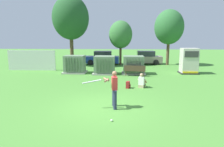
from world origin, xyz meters
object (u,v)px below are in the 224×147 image
generator_enclosure (189,61)px  parked_car_left_of_center (145,58)px  sports_ball (112,120)px  parked_car_leftmost (102,58)px  transformer_mid_west (105,65)px  park_bench (135,70)px  backpack (128,85)px  transformer_west (75,64)px  seated_spectator (142,82)px  batter (113,87)px  transformer_mid_east (133,65)px

generator_enclosure → parked_car_left_of_center: (-3.28, 6.55, -0.38)m
sports_ball → parked_car_left_of_center: bearing=79.8°
sports_ball → parked_car_leftmost: bearing=97.0°
transformer_mid_west → sports_ball: (1.21, -10.40, -0.74)m
transformer_mid_west → park_bench: (2.66, -0.91, -0.25)m
backpack → transformer_west: bearing=131.2°
seated_spectator → parked_car_left_of_center: bearing=83.0°
transformer_mid_west → parked_car_leftmost: size_ratio=0.50×
park_bench → batter: bearing=-100.5°
transformer_mid_west → sports_ball: bearing=-83.4°
sports_ball → transformer_mid_east: bearing=82.6°
batter → parked_car_left_of_center: bearing=78.8°
batter → generator_enclosure: bearing=55.8°
transformer_mid_west → seated_spectator: bearing=-59.2°
transformer_west → sports_ball: size_ratio=23.33×
transformer_west → transformer_mid_east: size_ratio=1.00×
seated_spectator → transformer_mid_east: bearing=93.5°
transformer_mid_east → generator_enclosure: bearing=5.3°
batter → parked_car_leftmost: (-2.10, 15.52, -0.22)m
transformer_west → park_bench: bearing=-13.2°
transformer_west → parked_car_left_of_center: same height
generator_enclosure → batter: (-6.45, -9.48, -0.16)m
park_bench → sports_ball: 9.61m
batter → backpack: batter is taller
batter → parked_car_left_of_center: size_ratio=0.41×
park_bench → seated_spectator: (0.24, -3.94, -0.16)m
parked_car_leftmost → transformer_mid_west: bearing=-82.3°
generator_enclosure → parked_car_leftmost: bearing=144.8°
generator_enclosure → park_bench: (-4.99, -1.57, -0.60)m
transformer_mid_west → parked_car_left_of_center: bearing=58.8°
batter → seated_spectator: batter is taller
generator_enclosure → parked_car_leftmost: generator_enclosure is taller
seated_spectator → backpack: (-0.91, -0.25, -0.16)m
parked_car_left_of_center → sports_ball: bearing=-100.2°
parked_car_leftmost → parked_car_left_of_center: 5.29m
transformer_mid_west → backpack: bearing=-68.7°
backpack → parked_car_leftmost: parked_car_leftmost is taller
batter → seated_spectator: 4.36m
seated_spectator → parked_car_leftmost: 12.16m
sports_ball → backpack: (0.78, 5.30, 0.17)m
transformer_mid_east → parked_car_leftmost: (-3.49, 6.51, -0.04)m
park_bench → seated_spectator: 3.95m
transformer_mid_west → parked_car_leftmost: same height
generator_enclosure → sports_ball: (-6.44, -11.06, -1.09)m
transformer_mid_east → sports_ball: transformer_mid_east is taller
transformer_west → sports_ball: transformer_west is taller
transformer_west → seated_spectator: 7.74m
backpack → park_bench: bearing=80.8°
parked_car_leftmost → generator_enclosure: bearing=-35.2°
generator_enclosure → batter: size_ratio=1.32×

